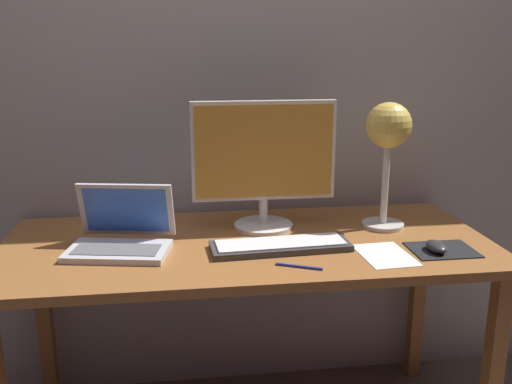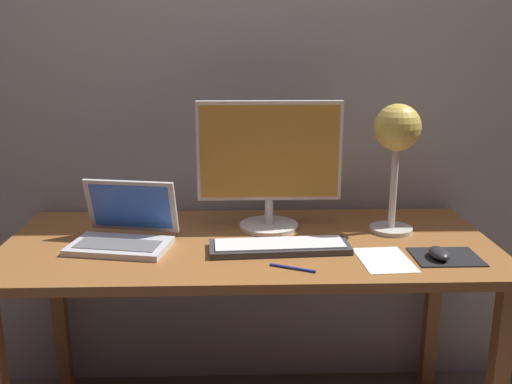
% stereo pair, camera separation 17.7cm
% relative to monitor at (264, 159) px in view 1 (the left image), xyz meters
% --- Properties ---
extents(back_wall, '(4.80, 0.06, 2.60)m').
position_rel_monitor_xyz_m(back_wall, '(-0.07, 0.27, 0.31)').
color(back_wall, '#A8A099').
rests_on(back_wall, ground).
extents(desk, '(1.60, 0.70, 0.74)m').
position_rel_monitor_xyz_m(desk, '(-0.07, -0.13, -0.33)').
color(desk, '#935B2D').
rests_on(desk, ground).
extents(monitor, '(0.49, 0.21, 0.45)m').
position_rel_monitor_xyz_m(monitor, '(0.00, 0.00, 0.00)').
color(monitor, silver).
rests_on(monitor, desk).
extents(keyboard_main, '(0.45, 0.17, 0.03)m').
position_rel_monitor_xyz_m(keyboard_main, '(0.02, -0.22, -0.23)').
color(keyboard_main, '#38383A').
rests_on(keyboard_main, desk).
extents(laptop, '(0.35, 0.29, 0.20)m').
position_rel_monitor_xyz_m(laptop, '(-0.47, -0.14, -0.19)').
color(laptop, silver).
rests_on(laptop, desk).
extents(desk_lamp, '(0.16, 0.16, 0.44)m').
position_rel_monitor_xyz_m(desk_lamp, '(0.42, -0.05, 0.08)').
color(desk_lamp, beige).
rests_on(desk_lamp, desk).
extents(mousepad, '(0.20, 0.16, 0.00)m').
position_rel_monitor_xyz_m(mousepad, '(0.52, -0.30, -0.24)').
color(mousepad, black).
rests_on(mousepad, desk).
extents(mouse, '(0.06, 0.10, 0.03)m').
position_rel_monitor_xyz_m(mouse, '(0.50, -0.31, -0.23)').
color(mouse, '#28282B').
rests_on(mouse, mousepad).
extents(paper_sheet_by_keyboard, '(0.16, 0.22, 0.00)m').
position_rel_monitor_xyz_m(paper_sheet_by_keyboard, '(0.33, -0.31, -0.25)').
color(paper_sheet_by_keyboard, white).
rests_on(paper_sheet_by_keyboard, desk).
extents(pen, '(0.13, 0.07, 0.01)m').
position_rel_monitor_xyz_m(pen, '(0.05, -0.37, -0.24)').
color(pen, '#2633A5').
rests_on(pen, desk).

